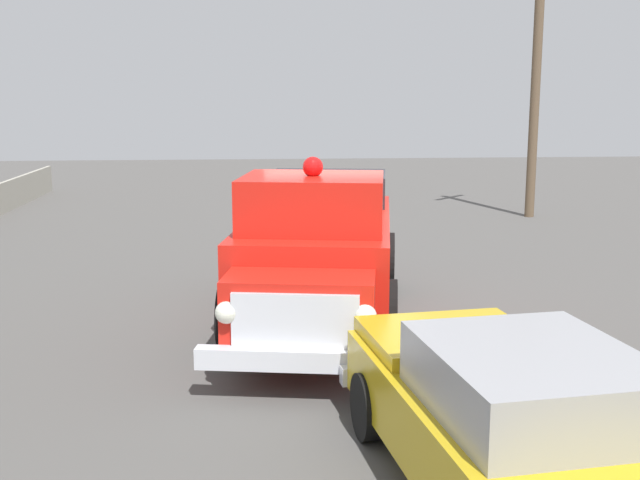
% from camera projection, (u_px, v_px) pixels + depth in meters
% --- Properties ---
extents(ground_plane, '(60.00, 60.00, 0.00)m').
position_uv_depth(ground_plane, '(344.00, 311.00, 12.45)').
color(ground_plane, '#514F4C').
extents(vintage_fire_truck, '(6.23, 3.23, 2.59)m').
position_uv_depth(vintage_fire_truck, '(319.00, 245.00, 11.63)').
color(vintage_fire_truck, black).
rests_on(vintage_fire_truck, ground).
extents(classic_hot_rod, '(4.55, 2.37, 1.46)m').
position_uv_depth(classic_hot_rod, '(510.00, 418.00, 6.51)').
color(classic_hot_rod, black).
rests_on(classic_hot_rod, ground).
extents(lawn_chair_by_car, '(0.52, 0.54, 1.02)m').
position_uv_depth(lawn_chair_by_car, '(273.00, 250.00, 14.29)').
color(lawn_chair_by_car, '#B7BABF').
rests_on(lawn_chair_by_car, ground).
extents(utility_pole, '(1.28, 1.30, 7.79)m').
position_uv_depth(utility_pole, '(536.00, 71.00, 21.34)').
color(utility_pole, brown).
rests_on(utility_pole, ground).
extents(background_fence, '(9.58, 0.12, 0.90)m').
position_uv_depth(background_fence, '(10.00, 195.00, 23.23)').
color(background_fence, '#A8A393').
rests_on(background_fence, ground).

